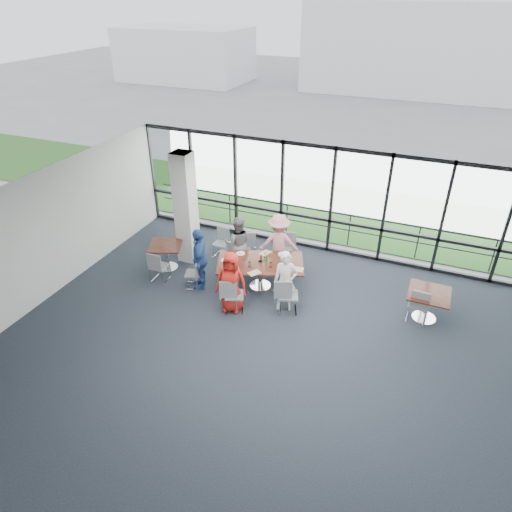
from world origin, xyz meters
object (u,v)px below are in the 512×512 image
at_px(diner_end, 200,259).
at_px(chair_spare_r, 419,304).
at_px(side_table_right, 429,296).
at_px(diner_far_left, 238,243).
at_px(chair_spare_la, 159,266).
at_px(diner_near_left, 231,282).
at_px(diner_near_right, 285,281).
at_px(chair_main_end, 193,273).
at_px(side_table_left, 166,248).
at_px(chair_main_nl, 235,295).
at_px(diner_far_right, 279,243).
at_px(main_table, 260,265).
at_px(chair_main_fl, 243,250).
at_px(chair_main_fr, 284,250).
at_px(structural_column, 186,209).
at_px(chair_main_nr, 288,295).
at_px(chair_spare_lb, 221,243).

distance_m(diner_end, chair_spare_r, 5.48).
xyz_separation_m(side_table_right, diner_far_left, (-5.07, 0.38, 0.15)).
bearing_deg(chair_spare_la, diner_near_left, -12.24).
bearing_deg(diner_near_right, chair_main_end, 161.56).
height_order(side_table_right, diner_near_right, diner_near_right).
bearing_deg(side_table_left, chair_spare_la, -75.63).
bearing_deg(chair_main_nl, diner_far_right, 59.23).
relative_size(main_table, chair_main_fl, 2.77).
distance_m(side_table_right, chair_main_fr, 4.09).
xyz_separation_m(structural_column, chair_spare_la, (-0.17, -1.30, -1.16)).
bearing_deg(chair_main_end, chair_main_fr, 118.53).
xyz_separation_m(main_table, chair_spare_la, (-2.61, -0.75, -0.21)).
bearing_deg(chair_main_fr, chair_main_nr, 97.42).
bearing_deg(side_table_right, diner_near_right, -164.65).
bearing_deg(chair_spare_la, chair_main_fl, 41.76).
height_order(side_table_right, diner_end, diner_end).
bearing_deg(diner_end, chair_main_nl, 41.04).
distance_m(diner_far_right, chair_main_fl, 1.11).
bearing_deg(chair_main_nl, chair_spare_lb, 101.35).
bearing_deg(chair_spare_r, chair_spare_lb, 174.02).
bearing_deg(main_table, chair_main_nr, -55.93).
relative_size(diner_near_left, chair_spare_r, 1.72).
relative_size(side_table_right, chair_main_nl, 1.05).
bearing_deg(diner_end, chair_spare_r, 74.23).
relative_size(structural_column, chair_main_end, 3.92).
bearing_deg(chair_spare_r, diner_far_right, 170.51).
bearing_deg(diner_near_right, chair_main_fl, 120.26).
bearing_deg(chair_spare_la, side_table_right, 6.33).
height_order(diner_far_left, chair_spare_la, diner_far_left).
xyz_separation_m(chair_main_end, chair_spare_la, (-0.99, -0.07, 0.03)).
relative_size(main_table, chair_main_nr, 2.66).
bearing_deg(side_table_right, diner_far_right, 169.58).
relative_size(diner_far_right, chair_main_nr, 1.80).
bearing_deg(chair_main_fl, diner_near_left, 78.94).
distance_m(diner_end, chair_main_nl, 1.45).
bearing_deg(diner_far_left, chair_main_end, 40.77).
relative_size(chair_main_nl, chair_main_end, 1.11).
bearing_deg(diner_end, side_table_left, -131.77).
height_order(side_table_left, diner_far_left, diner_far_left).
bearing_deg(chair_main_fr, diner_near_left, 64.64).
distance_m(diner_far_left, chair_main_fl, 0.44).
relative_size(main_table, chair_main_end, 3.04).
height_order(diner_near_left, diner_far_right, diner_far_right).
xyz_separation_m(side_table_right, chair_spare_la, (-6.77, -0.99, -0.21)).
xyz_separation_m(structural_column, chair_main_nl, (2.25, -1.74, -1.15)).
distance_m(side_table_right, chair_main_fl, 5.09).
distance_m(main_table, chair_spare_la, 2.73).
distance_m(diner_far_left, chair_main_end, 1.53).
relative_size(side_table_left, diner_far_right, 0.67).
distance_m(chair_main_fr, chair_spare_la, 3.50).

